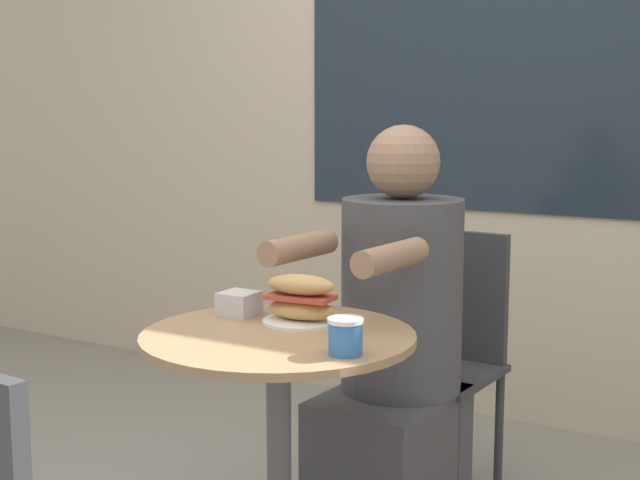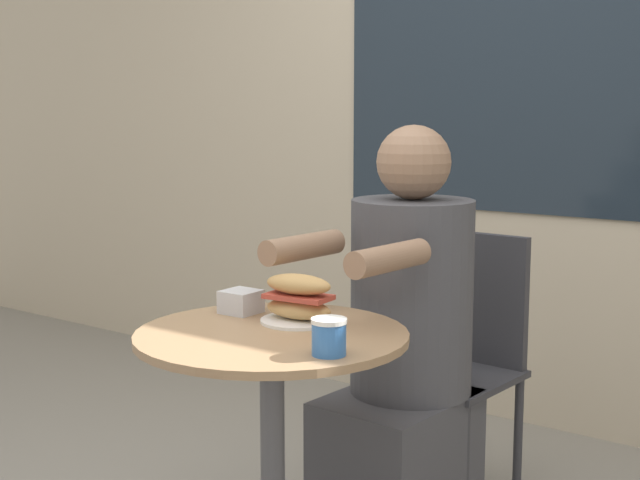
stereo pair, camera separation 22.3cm
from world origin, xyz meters
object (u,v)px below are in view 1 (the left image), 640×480
object	(u,v)px
cafe_table	(279,413)
drink_cup	(345,336)
diner_chair	(444,341)
seated_diner	(395,365)
sandwich_on_plate	(301,301)

from	to	relation	value
cafe_table	drink_cup	bearing A→B (deg)	-19.77
cafe_table	diner_chair	world-z (taller)	diner_chair
drink_cup	cafe_table	bearing A→B (deg)	160.23
diner_chair	seated_diner	bearing A→B (deg)	91.81
seated_diner	cafe_table	bearing A→B (deg)	86.69
cafe_table	diner_chair	xyz separation A→B (m)	(0.06, 0.87, -0.01)
diner_chair	drink_cup	distance (m)	1.00
cafe_table	seated_diner	world-z (taller)	seated_diner
diner_chair	drink_cup	bearing A→B (deg)	102.93
cafe_table	sandwich_on_plate	size ratio (longest dim) A/B	3.80
cafe_table	diner_chair	size ratio (longest dim) A/B	0.84
sandwich_on_plate	drink_cup	distance (m)	0.31
diner_chair	seated_diner	world-z (taller)	seated_diner
seated_diner	drink_cup	distance (m)	0.67
diner_chair	cafe_table	bearing A→B (deg)	88.73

